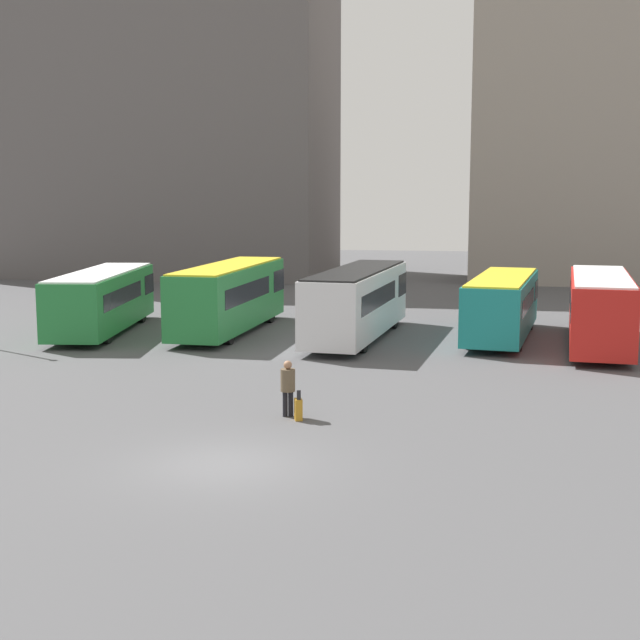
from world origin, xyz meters
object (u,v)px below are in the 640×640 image
at_px(traveler, 288,383).
at_px(suitcase, 298,409).
at_px(bus_1, 230,295).
at_px(bus_0, 102,299).
at_px(bus_3, 502,304).
at_px(bus_4, 600,308).
at_px(bus_2, 358,301).

height_order(traveler, suitcase, traveler).
xyz_separation_m(bus_1, suitcase, (6.37, -15.67, -1.41)).
height_order(bus_0, bus_1, bus_1).
height_order(bus_1, bus_3, bus_1).
relative_size(bus_1, bus_3, 1.08).
relative_size(bus_1, bus_4, 1.03).
bearing_deg(traveler, suitcase, -151.06).
xyz_separation_m(bus_1, bus_3, (12.63, 0.19, -0.19)).
height_order(bus_0, bus_2, bus_2).
bearing_deg(traveler, bus_0, 21.51).
height_order(bus_1, suitcase, bus_1).
relative_size(bus_4, traveler, 6.29).
relative_size(bus_0, bus_2, 0.93).
xyz_separation_m(bus_3, bus_4, (4.03, -1.61, 0.14)).
bearing_deg(suitcase, bus_2, -17.75).
bearing_deg(bus_1, traveler, -156.16).
distance_m(bus_2, bus_3, 6.52).
relative_size(bus_0, bus_3, 1.05).
bearing_deg(bus_3, bus_1, 98.62).
distance_m(bus_0, suitcase, 19.13).
height_order(bus_3, bus_4, bus_4).
xyz_separation_m(bus_0, suitcase, (12.30, -14.60, -1.25)).
height_order(bus_0, bus_4, bus_4).
relative_size(bus_0, bus_4, 1.00).
xyz_separation_m(bus_0, bus_2, (12.13, 0.22, 0.15)).
height_order(bus_0, bus_3, bus_0).
distance_m(bus_2, suitcase, 14.88).
relative_size(bus_1, suitcase, 11.91).
xyz_separation_m(bus_2, bus_3, (6.44, 1.04, -0.17)).
xyz_separation_m(traveler, suitcase, (0.38, -0.35, -0.68)).
bearing_deg(suitcase, bus_0, 21.71).
relative_size(bus_1, traveler, 6.47).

